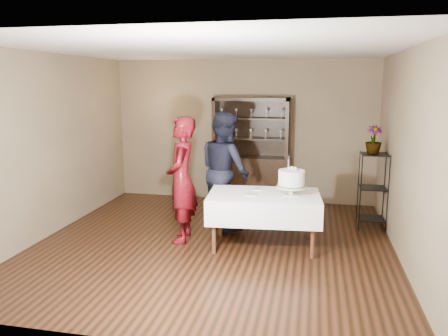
{
  "coord_description": "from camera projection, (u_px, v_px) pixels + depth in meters",
  "views": [
    {
      "loc": [
        1.36,
        -5.77,
        2.25
      ],
      "look_at": [
        0.13,
        0.1,
        1.09
      ],
      "focal_mm": 35.0,
      "sensor_mm": 36.0,
      "label": 1
    }
  ],
  "objects": [
    {
      "name": "cake_table",
      "position": [
        264.0,
        206.0,
        6.03
      ],
      "size": [
        1.6,
        1.06,
        0.76
      ],
      "rotation": [
        0.0,
        0.0,
        0.09
      ],
      "color": "white",
      "rests_on": "floor"
    },
    {
      "name": "plant_etagere",
      "position": [
        373.0,
        188.0,
        6.82
      ],
      "size": [
        0.42,
        0.42,
        1.2
      ],
      "color": "black",
      "rests_on": "floor"
    },
    {
      "name": "plate_far",
      "position": [
        257.0,
        189.0,
        6.24
      ],
      "size": [
        0.19,
        0.19,
        0.01
      ],
      "primitive_type": "cylinder",
      "rotation": [
        0.0,
        0.0,
        0.2
      ],
      "color": "silver",
      "rests_on": "cake_table"
    },
    {
      "name": "china_hutch",
      "position": [
        251.0,
        169.0,
        8.25
      ],
      "size": [
        1.4,
        0.48,
        2.0
      ],
      "color": "black",
      "rests_on": "floor"
    },
    {
      "name": "plate_near",
      "position": [
        251.0,
        194.0,
        5.93
      ],
      "size": [
        0.23,
        0.23,
        0.01
      ],
      "primitive_type": "cylinder",
      "rotation": [
        0.0,
        0.0,
        0.39
      ],
      "color": "silver",
      "rests_on": "cake_table"
    },
    {
      "name": "wall_left",
      "position": [
        50.0,
        145.0,
        6.49
      ],
      "size": [
        0.02,
        5.0,
        2.7
      ],
      "primitive_type": "cube",
      "color": "brown",
      "rests_on": "floor"
    },
    {
      "name": "man",
      "position": [
        225.0,
        170.0,
        6.82
      ],
      "size": [
        1.11,
        1.13,
        1.84
      ],
      "primitive_type": "imported",
      "rotation": [
        0.0,
        0.0,
        2.25
      ],
      "color": "black",
      "rests_on": "floor"
    },
    {
      "name": "floor",
      "position": [
        214.0,
        243.0,
        6.25
      ],
      "size": [
        5.0,
        5.0,
        0.0
      ],
      "primitive_type": "plane",
      "color": "black",
      "rests_on": "ground"
    },
    {
      "name": "woman",
      "position": [
        182.0,
        179.0,
        6.23
      ],
      "size": [
        0.54,
        0.72,
        1.81
      ],
      "primitive_type": "imported",
      "rotation": [
        0.0,
        0.0,
        -1.4
      ],
      "color": "#39050C",
      "rests_on": "floor"
    },
    {
      "name": "cake",
      "position": [
        291.0,
        180.0,
        5.88
      ],
      "size": [
        0.44,
        0.44,
        0.55
      ],
      "rotation": [
        0.0,
        0.0,
        -0.29
      ],
      "color": "silver",
      "rests_on": "cake_table"
    },
    {
      "name": "back_wall",
      "position": [
        243.0,
        131.0,
        8.39
      ],
      "size": [
        5.0,
        0.02,
        2.7
      ],
      "primitive_type": "cube",
      "color": "brown",
      "rests_on": "floor"
    },
    {
      "name": "potted_plant",
      "position": [
        374.0,
        140.0,
        6.7
      ],
      "size": [
        0.27,
        0.27,
        0.43
      ],
      "primitive_type": "imported",
      "rotation": [
        0.0,
        0.0,
        0.11
      ],
      "color": "#506E34",
      "rests_on": "plant_etagere"
    },
    {
      "name": "wall_right",
      "position": [
        406.0,
        156.0,
        5.49
      ],
      "size": [
        0.02,
        5.0,
        2.7
      ],
      "primitive_type": "cube",
      "color": "brown",
      "rests_on": "floor"
    },
    {
      "name": "ceiling",
      "position": [
        213.0,
        49.0,
        5.73
      ],
      "size": [
        5.0,
        5.0,
        0.0
      ],
      "primitive_type": "plane",
      "rotation": [
        3.14,
        0.0,
        0.0
      ],
      "color": "silver",
      "rests_on": "back_wall"
    }
  ]
}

